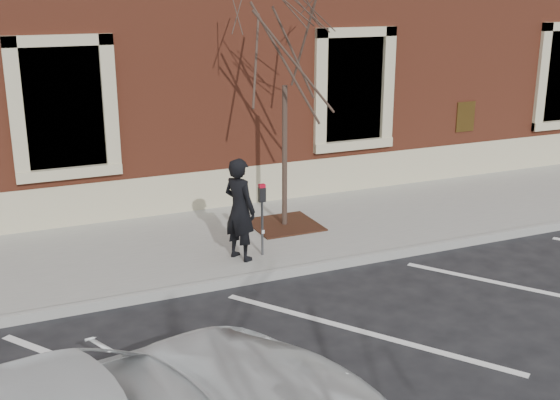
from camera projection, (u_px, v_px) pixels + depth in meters
name	position (u px, v px, depth m)	size (l,w,h in m)	color
ground	(295.00, 274.00, 11.46)	(120.00, 120.00, 0.00)	#28282B
sidewalk_near	(255.00, 236.00, 12.98)	(40.00, 3.50, 0.15)	#A3A199
curb_near	(296.00, 271.00, 11.40)	(40.00, 0.12, 0.15)	#9E9E99
parking_stripes	(363.00, 332.00, 9.54)	(28.00, 4.40, 0.01)	silver
building_civic	(162.00, 9.00, 17.08)	(40.00, 8.62, 8.00)	brown
man	(240.00, 209.00, 11.48)	(0.63, 0.41, 1.72)	black
parking_meter	(262.00, 206.00, 11.63)	(0.11, 0.09, 1.24)	#595B60
tree_grate	(284.00, 225.00, 13.34)	(1.23, 1.23, 0.03)	#421C15
sapling	(285.00, 44.00, 12.36)	(2.90, 2.90, 4.83)	#48322B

